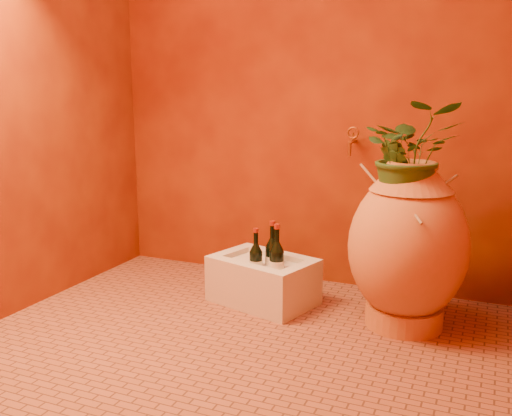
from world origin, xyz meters
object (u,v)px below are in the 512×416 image
at_px(wine_bottle_a, 277,263).
at_px(wine_bottle_c, 256,263).
at_px(wine_bottle_b, 272,259).
at_px(stone_basin, 263,281).
at_px(amphora, 408,246).
at_px(wall_tap, 352,140).

bearing_deg(wine_bottle_a, wine_bottle_c, 178.80).
bearing_deg(wine_bottle_c, wine_bottle_a, -1.20).
bearing_deg(wine_bottle_b, stone_basin, -169.13).
bearing_deg(stone_basin, amphora, -0.78).
distance_m(stone_basin, wine_bottle_c, 0.14).
height_order(wine_bottle_a, wine_bottle_b, wine_bottle_a).
distance_m(wine_bottle_a, wine_bottle_b, 0.09).
relative_size(amphora, stone_basin, 1.33).
relative_size(stone_basin, wall_tap, 3.88).
relative_size(wine_bottle_b, wine_bottle_c, 1.10).
bearing_deg(wine_bottle_b, wine_bottle_c, -132.36).
xyz_separation_m(stone_basin, wine_bottle_a, (0.10, -0.07, 0.14)).
bearing_deg(wall_tap, wine_bottle_a, -120.12).
xyz_separation_m(stone_basin, wall_tap, (0.38, 0.40, 0.77)).
height_order(stone_basin, wine_bottle_b, wine_bottle_b).
bearing_deg(amphora, wall_tap, 133.76).
bearing_deg(stone_basin, wall_tap, 46.93).
bearing_deg(wine_bottle_c, stone_basin, 75.15).
height_order(wine_bottle_a, wine_bottle_c, wine_bottle_a).
bearing_deg(wall_tap, amphora, -46.24).
distance_m(wine_bottle_b, wall_tap, 0.81).
relative_size(stone_basin, wine_bottle_b, 1.90).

